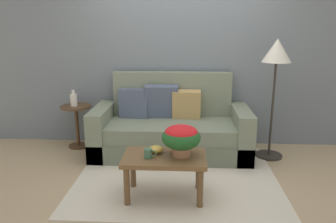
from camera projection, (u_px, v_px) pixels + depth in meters
The scene contains 11 objects.
ground_plane at pixel (177, 175), 3.91m from camera, with size 14.00×14.00×0.00m, color tan.
wall_back at pixel (180, 45), 4.71m from camera, with size 6.40×0.12×2.84m, color slate.
area_rug at pixel (177, 176), 3.87m from camera, with size 2.26×1.93×0.01m, color beige.
couch at pixel (171, 129), 4.53m from camera, with size 2.06×0.90×1.07m.
coffee_table at pixel (164, 163), 3.33m from camera, with size 0.82×0.50×0.45m.
side_table at pixel (77, 119), 4.72m from camera, with size 0.42×0.42×0.61m.
floor_lamp at pixel (276, 62), 4.15m from camera, with size 0.36×0.36×1.54m.
potted_plant at pixel (181, 137), 3.27m from camera, with size 0.38×0.38×0.31m.
coffee_mug at pixel (149, 153), 3.25m from camera, with size 0.12×0.08×0.09m.
snack_bowl at pixel (156, 149), 3.38m from camera, with size 0.15×0.15×0.07m.
table_vase at pixel (74, 99), 4.63m from camera, with size 0.09×0.09×0.23m.
Camera 1 is at (0.09, -3.59, 1.70)m, focal length 35.77 mm.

